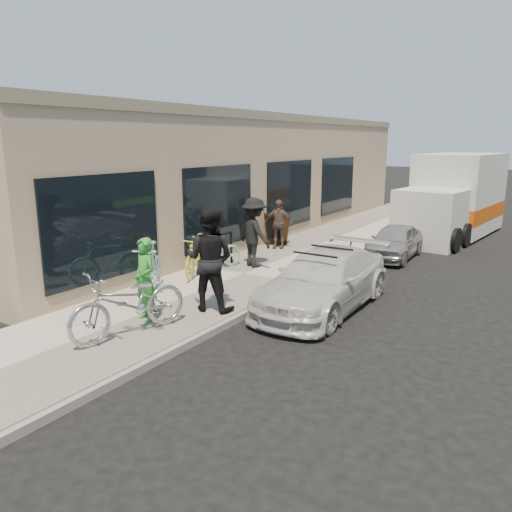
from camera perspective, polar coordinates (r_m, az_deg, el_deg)
The scene contains 17 objects.
ground at distance 9.00m, azimuth -1.42°, elevation -8.89°, with size 120.00×120.00×0.00m, color black.
sidewalk at distance 12.39m, azimuth -1.32°, elevation -2.33°, with size 3.00×34.00×0.15m, color #B2ABA0.
curb at distance 11.64m, azimuth 5.03°, elevation -3.46°, with size 0.12×34.00×0.13m, color gray.
storefront at distance 17.94m, azimuth -1.05°, elevation 9.10°, with size 3.60×20.00×4.22m.
bike_rack at distance 13.02m, azimuth -3.61°, elevation 1.17°, with size 0.08×0.63×0.89m.
sandwich_board at distance 15.73m, azimuth 2.38°, elevation 3.16°, with size 0.65×0.65×1.00m.
sedan_white at distance 10.26m, azimuth 7.76°, elevation -2.75°, with size 1.66×4.06×1.22m.
sedan_silver at distance 15.07m, azimuth 15.56°, elevation 1.61°, with size 1.17×2.91×0.99m, color #96959A.
moving_truck at distance 19.25m, azimuth 21.69°, elevation 5.96°, with size 2.79×6.10×2.90m.
tandem_bike at distance 8.61m, azimuth -14.27°, elevation -5.23°, with size 0.76×2.17×1.14m, color #B5B5B7.
woman_rider at distance 9.22m, azimuth -12.57°, elevation -2.65°, with size 0.56×0.37×1.53m, color #2E8C2E.
man_standing at distance 9.56m, azimuth -5.31°, elevation -0.35°, with size 0.98×0.76×2.01m, color black.
cruiser_bike_a at distance 10.92m, azimuth -12.01°, elevation -1.41°, with size 0.51×1.79×1.08m, color #93DBC5.
cruiser_bike_b at distance 12.72m, azimuth -4.78°, elevation 0.41°, with size 0.58×1.67×0.88m, color #93DBC5.
cruiser_bike_c at distance 12.15m, azimuth -6.80°, elevation 0.05°, with size 0.47×1.65×0.99m, color gold.
bystander_a at distance 12.86m, azimuth -0.21°, elevation 2.71°, with size 1.16×0.67×1.80m, color black.
bystander_b at distance 15.15m, azimuth 2.56°, elevation 3.67°, with size 0.87×0.36×1.49m, color brown.
Camera 1 is at (4.68, -6.91, 3.36)m, focal length 35.00 mm.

